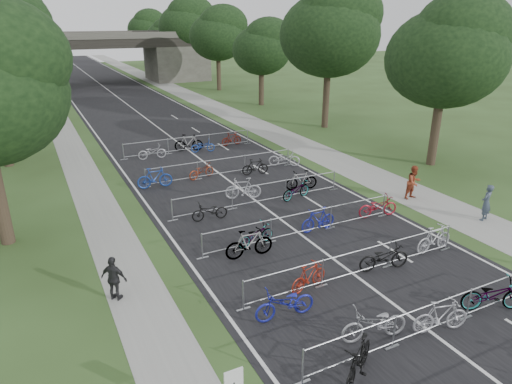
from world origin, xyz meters
TOP-DOWN VIEW (x-y plane):
  - road at (0.00, 50.00)m, footprint 11.00×140.00m
  - sidewalk_right at (8.00, 50.00)m, footprint 3.00×140.00m
  - sidewalk_left at (-7.50, 50.00)m, footprint 2.00×140.00m
  - lane_markings at (0.00, 50.00)m, footprint 0.12×140.00m
  - overpass_bridge at (0.00, 65.00)m, footprint 31.00×8.00m
  - tree_right_0 at (13.11, 15.93)m, footprint 7.17×7.17m
  - tree_right_1 at (13.11, 27.93)m, footprint 8.18×8.18m
  - tree_right_2 at (13.11, 39.93)m, footprint 6.16×6.16m
  - tree_right_3 at (13.11, 51.93)m, footprint 7.17×7.17m
  - tree_left_4 at (-11.39, 63.93)m, footprint 7.56×7.56m
  - tree_right_4 at (13.11, 63.93)m, footprint 8.18×8.18m
  - tree_left_5 at (-11.39, 75.93)m, footprint 8.40×8.40m
  - tree_right_5 at (13.11, 75.93)m, footprint 6.16×6.16m
  - tree_left_6 at (-11.39, 87.93)m, footprint 6.72×6.72m
  - tree_right_6 at (13.11, 87.93)m, footprint 7.17×7.17m
  - barrier_row_1 at (0.00, 3.60)m, footprint 9.70×0.08m
  - barrier_row_2 at (0.00, 7.20)m, footprint 9.70×0.08m
  - barrier_row_3 at (0.00, 11.00)m, footprint 9.70×0.08m
  - barrier_row_4 at (0.00, 15.00)m, footprint 9.70×0.08m
  - barrier_row_5 at (0.00, 20.00)m, footprint 9.70×0.08m
  - barrier_row_6 at (0.00, 26.00)m, footprint 9.70×0.08m
  - bike_4 at (-3.20, 3.10)m, footprint 1.91×1.51m
  - bike_5 at (-1.79, 4.13)m, footprint 2.19×1.13m
  - bike_6 at (0.23, 3.53)m, footprint 1.88×0.95m
  - bike_7 at (2.62, 3.57)m, footprint 2.25×1.51m
  - bike_8 at (-3.61, 6.21)m, footprint 2.07×0.87m
  - bike_9 at (-2.05, 7.26)m, footprint 1.74×0.85m
  - bike_10 at (1.20, 7.13)m, footprint 2.11×1.09m
  - bike_11 at (4.02, 7.33)m, footprint 1.87×0.58m
  - bike_12 at (-2.90, 10.26)m, footprint 2.03×0.71m
  - bike_13 at (-2.22, 11.05)m, footprint 1.86×0.92m
  - bike_14 at (0.90, 11.05)m, footprint 1.82×0.60m
  - bike_15 at (4.30, 11.06)m, footprint 2.08×1.04m
  - bike_16 at (-3.01, 14.27)m, footprint 1.76×0.76m
  - bike_17 at (-0.46, 16.02)m, footprint 1.98×1.12m
  - bike_18 at (2.02, 14.78)m, footprint 1.94×1.05m
  - bike_19 at (3.00, 15.82)m, footprint 1.90×0.86m
  - bike_20 at (-4.15, 19.73)m, footprint 2.00×0.74m
  - bike_21 at (-1.27, 20.11)m, footprint 1.86×1.09m
  - bike_22 at (1.87, 19.26)m, footprint 1.70×0.70m
  - bike_23 at (4.30, 19.95)m, footprint 2.08×1.57m
  - bike_24 at (-2.85, 25.31)m, footprint 1.91×0.77m
  - bike_25 at (-0.01, 26.07)m, footprint 2.09×1.08m
  - bike_26 at (0.79, 25.35)m, footprint 1.77×0.89m
  - bike_27 at (3.34, 26.13)m, footprint 1.65×0.57m
  - pedestrian_a at (8.52, 8.50)m, footprint 0.73×0.59m
  - pedestrian_b at (7.53, 12.07)m, footprint 0.92×0.74m
  - pedestrian_c at (-8.20, 9.67)m, footprint 0.96×0.92m

SIDE VIEW (x-z plane):
  - lane_markings at x=0.00m, z-range 0.00..0.00m
  - road at x=0.00m, z-range 0.00..0.01m
  - sidewalk_right at x=8.00m, z-range 0.00..0.01m
  - sidewalk_left at x=-7.50m, z-range 0.00..0.01m
  - bike_26 at x=0.79m, z-range 0.00..0.89m
  - bike_16 at x=-3.01m, z-range 0.00..0.90m
  - bike_21 at x=-1.27m, z-range 0.00..0.92m
  - bike_13 at x=-2.22m, z-range 0.00..0.93m
  - bike_18 at x=2.02m, z-range 0.00..0.97m
  - bike_27 at x=3.34m, z-range 0.00..0.98m
  - bike_24 at x=-2.85m, z-range 0.00..0.98m
  - bike_22 at x=1.87m, z-range 0.00..0.99m
  - bike_9 at x=-2.05m, z-range 0.00..1.00m
  - bike_15 at x=4.30m, z-range 0.00..1.05m
  - bike_23 at x=4.30m, z-range 0.00..1.05m
  - bike_10 at x=1.20m, z-range 0.00..1.05m
  - bike_8 at x=-3.61m, z-range 0.00..1.06m
  - bike_14 at x=0.90m, z-range 0.00..1.08m
  - bike_6 at x=0.23m, z-range 0.00..1.09m
  - barrier_row_1 at x=0.00m, z-range 0.00..1.10m
  - barrier_row_2 at x=0.00m, z-range 0.00..1.10m
  - barrier_row_3 at x=0.00m, z-range 0.00..1.10m
  - barrier_row_4 at x=0.00m, z-range 0.00..1.10m
  - barrier_row_5 at x=0.00m, z-range 0.00..1.10m
  - barrier_row_6 at x=0.00m, z-range 0.00..1.10m
  - bike_5 at x=-1.79m, z-range 0.00..1.10m
  - bike_19 at x=3.00m, z-range 0.00..1.10m
  - bike_11 at x=4.02m, z-range 0.00..1.12m
  - bike_7 at x=2.62m, z-range 0.00..1.12m
  - bike_17 at x=-0.46m, z-range 0.00..1.15m
  - bike_4 at x=-3.20m, z-range 0.00..1.16m
  - bike_20 at x=-4.15m, z-range 0.00..1.18m
  - bike_12 at x=-2.90m, z-range 0.00..1.20m
  - bike_25 at x=-0.01m, z-range 0.00..1.21m
  - pedestrian_c at x=-8.20m, z-range 0.00..1.60m
  - pedestrian_a at x=8.52m, z-range 0.00..1.75m
  - pedestrian_b at x=7.53m, z-range 0.00..1.79m
  - overpass_bridge at x=0.00m, z-range 0.01..7.06m
  - tree_right_2 at x=13.11m, z-range 1.25..10.64m
  - tree_right_5 at x=13.11m, z-range 1.25..10.64m
  - tree_left_6 at x=-11.39m, z-range 1.36..11.61m
  - tree_right_0 at x=13.11m, z-range 1.46..12.39m
  - tree_right_3 at x=13.11m, z-range 1.46..12.39m
  - tree_right_6 at x=13.11m, z-range 1.46..12.39m
  - tree_left_4 at x=-11.39m, z-range 1.54..13.07m
  - tree_right_1 at x=13.11m, z-range 1.67..14.13m
  - tree_right_4 at x=13.11m, z-range 1.67..14.13m
  - tree_left_5 at x=-11.39m, z-range 1.71..14.52m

